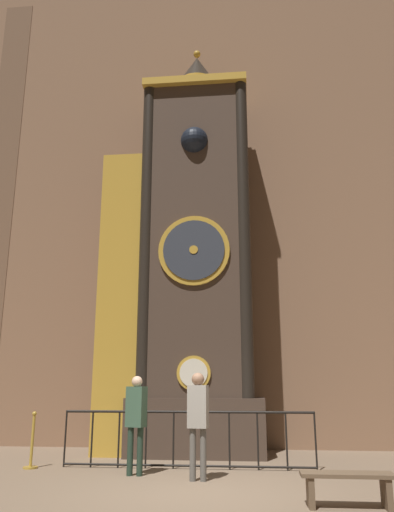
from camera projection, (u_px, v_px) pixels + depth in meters
ground_plane at (200, 494)px, 7.46m from camera, size 28.00×28.00×0.00m
cathedral_back_wall at (215, 171)px, 14.74m from camera, size 24.00×0.32×15.46m
clock_tower at (183, 261)px, 12.67m from camera, size 3.98×1.80×10.80m
railing_fence at (187, 436)px, 9.79m from camera, size 4.98×0.05×1.08m
visitor_near at (136, 415)px, 9.18m from camera, size 0.39×0.32×1.74m
visitor_far at (198, 414)px, 8.69m from camera, size 0.37×0.26×1.79m
stanchion_post at (32, 449)px, 9.79m from camera, size 0.28×0.28×1.06m
visitor_bench at (348, 483)px, 6.65m from camera, size 1.24×0.40×0.44m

